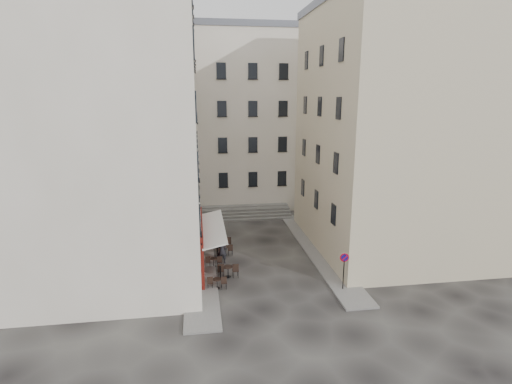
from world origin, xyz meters
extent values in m
plane|color=black|center=(0.00, 0.00, 0.00)|extent=(90.00, 90.00, 0.00)
cube|color=slate|center=(-4.50, 4.00, 0.06)|extent=(2.00, 22.00, 0.12)
cube|color=slate|center=(4.50, 3.00, 0.06)|extent=(2.00, 18.00, 0.12)
cube|color=beige|center=(-10.50, 3.00, 10.00)|extent=(12.00, 16.00, 20.00)
cube|color=beige|center=(10.50, 3.50, 9.00)|extent=(12.00, 14.00, 18.00)
cube|color=slate|center=(10.50, 3.50, 18.30)|extent=(12.20, 14.20, 0.60)
cube|color=beige|center=(-1.00, 19.00, 9.00)|extent=(18.00, 10.00, 18.00)
cube|color=slate|center=(-1.00, 19.00, 18.30)|extent=(18.20, 10.20, 0.60)
cube|color=#430F09|center=(-4.42, 1.00, 1.75)|extent=(0.25, 7.00, 3.50)
cube|color=black|center=(-4.38, 1.00, 1.40)|extent=(0.06, 3.85, 2.00)
cube|color=silver|center=(-3.60, 1.00, 2.95)|extent=(1.58, 7.30, 0.41)
cube|color=#575552|center=(0.00, 11.90, 0.10)|extent=(9.00, 1.80, 0.20)
cube|color=#575552|center=(0.00, 12.35, 0.30)|extent=(9.00, 1.80, 0.20)
cube|color=#575552|center=(0.00, 12.80, 0.50)|extent=(9.00, 1.80, 0.20)
cube|color=#575552|center=(0.00, 13.25, 0.70)|extent=(9.00, 1.80, 0.20)
cylinder|color=black|center=(-3.25, -1.00, 0.45)|extent=(0.10, 0.10, 0.90)
sphere|color=black|center=(-3.25, -1.00, 0.92)|extent=(0.12, 0.12, 0.12)
cylinder|color=black|center=(-3.25, 2.50, 0.45)|extent=(0.10, 0.10, 0.90)
sphere|color=black|center=(-3.25, 2.50, 0.92)|extent=(0.12, 0.12, 0.12)
cylinder|color=black|center=(-3.25, 6.00, 0.45)|extent=(0.10, 0.10, 0.90)
sphere|color=black|center=(-3.25, 6.00, 0.92)|extent=(0.12, 0.12, 0.12)
cylinder|color=black|center=(4.18, -3.59, 1.22)|extent=(0.06, 0.06, 2.45)
cylinder|color=#B80C1A|center=(4.18, -3.59, 2.20)|extent=(0.56, 0.10, 0.57)
cylinder|color=navy|center=(4.18, -3.62, 2.20)|extent=(0.41, 0.09, 0.41)
cube|color=#B80C1A|center=(4.18, -3.64, 2.20)|extent=(0.33, 0.07, 0.33)
cylinder|color=black|center=(-3.54, -2.28, 0.07)|extent=(0.34, 0.34, 0.02)
cylinder|color=black|center=(-3.54, -2.28, 0.38)|extent=(0.05, 0.05, 0.66)
cylinder|color=black|center=(-3.54, -2.28, 0.68)|extent=(0.57, 0.57, 0.04)
cube|color=black|center=(-3.11, -2.28, 0.42)|extent=(0.36, 0.36, 0.85)
cube|color=black|center=(-3.96, -2.19, 0.42)|extent=(0.36, 0.36, 0.85)
cylinder|color=black|center=(-2.73, -0.78, 0.08)|extent=(0.39, 0.39, 0.02)
cylinder|color=black|center=(-2.73, -0.78, 0.43)|extent=(0.05, 0.05, 0.76)
cylinder|color=black|center=(-2.73, -0.78, 0.78)|extent=(0.65, 0.65, 0.04)
cube|color=black|center=(-2.24, -0.78, 0.49)|extent=(0.41, 0.41, 0.98)
cube|color=black|center=(-3.22, -0.67, 0.49)|extent=(0.41, 0.41, 0.98)
cylinder|color=black|center=(-3.60, 1.01, 0.06)|extent=(0.33, 0.33, 0.02)
cylinder|color=black|center=(-3.60, 1.01, 0.36)|extent=(0.05, 0.05, 0.64)
cylinder|color=black|center=(-3.60, 1.01, 0.65)|extent=(0.55, 0.55, 0.04)
cube|color=black|center=(-3.19, 1.01, 0.41)|extent=(0.35, 0.35, 0.82)
cube|color=black|center=(-4.01, 1.10, 0.41)|extent=(0.35, 0.35, 0.82)
cylinder|color=black|center=(-2.70, 3.02, 0.07)|extent=(0.35, 0.35, 0.02)
cylinder|color=black|center=(-2.70, 3.02, 0.38)|extent=(0.05, 0.05, 0.67)
cylinder|color=black|center=(-2.70, 3.02, 0.69)|extent=(0.58, 0.58, 0.04)
cube|color=black|center=(-2.27, 3.02, 0.43)|extent=(0.37, 0.37, 0.87)
cube|color=black|center=(-3.13, 3.12, 0.43)|extent=(0.37, 0.37, 0.87)
cylinder|color=black|center=(-2.79, 4.35, 0.08)|extent=(0.39, 0.39, 0.02)
cylinder|color=black|center=(-2.79, 4.35, 0.43)|extent=(0.05, 0.05, 0.76)
cylinder|color=black|center=(-2.79, 4.35, 0.78)|extent=(0.65, 0.65, 0.04)
cube|color=black|center=(-2.30, 4.35, 0.49)|extent=(0.41, 0.41, 0.98)
cube|color=black|center=(-3.28, 4.46, 0.49)|extent=(0.41, 0.41, 0.98)
imported|color=black|center=(-2.97, 1.71, 0.96)|extent=(0.72, 0.49, 1.92)
camera|label=1|loc=(-4.44, -25.18, 11.86)|focal=28.00mm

